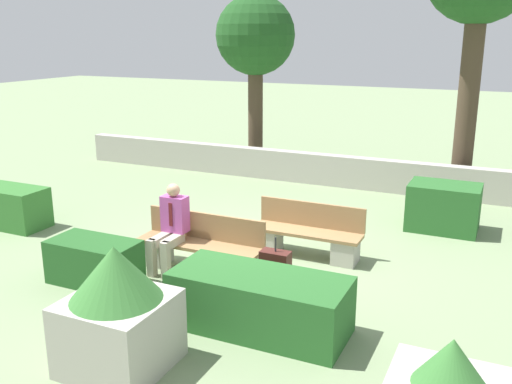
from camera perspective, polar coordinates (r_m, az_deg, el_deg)
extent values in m
plane|color=gray|center=(9.11, -0.60, -6.33)|extent=(60.00, 60.00, 0.00)
cube|color=#ADA89E|center=(13.21, 8.20, 2.11)|extent=(13.77, 0.30, 0.71)
cube|color=#937047|center=(8.42, -5.80, -5.34)|extent=(1.94, 0.44, 0.05)
cube|color=#937047|center=(8.54, -5.02, -3.41)|extent=(1.94, 0.04, 0.40)
cube|color=#ADA89E|center=(8.88, -9.90, -5.85)|extent=(0.36, 0.40, 0.38)
cube|color=#ADA89E|center=(8.18, -1.26, -7.54)|extent=(0.36, 0.40, 0.38)
cube|color=#937047|center=(8.95, 5.04, -4.05)|extent=(1.74, 0.44, 0.05)
cube|color=#937047|center=(9.09, 5.60, -2.24)|extent=(1.74, 0.04, 0.40)
cube|color=#ADA89E|center=(9.24, 1.26, -4.75)|extent=(0.36, 0.40, 0.38)
cube|color=#ADA89E|center=(8.84, 8.93, -5.90)|extent=(0.36, 0.40, 0.38)
cube|color=#B2A893|center=(8.48, -9.47, -4.68)|extent=(0.14, 0.46, 0.13)
cube|color=#B2A893|center=(8.38, -8.33, -4.89)|extent=(0.14, 0.46, 0.13)
cube|color=#B2A893|center=(8.40, -10.40, -6.50)|extent=(0.11, 0.11, 0.56)
cube|color=#B2A893|center=(8.27, -9.03, -6.79)|extent=(0.11, 0.11, 0.56)
cube|color=#B74C9E|center=(8.51, -8.11, -2.17)|extent=(0.38, 0.22, 0.54)
sphere|color=tan|center=(8.39, -8.28, 0.19)|extent=(0.19, 0.19, 0.19)
cube|color=maroon|center=(8.41, -8.54, -2.25)|extent=(0.06, 0.01, 0.35)
cube|color=#286028|center=(10.66, 18.24, -1.45)|extent=(1.21, 0.84, 0.84)
cube|color=#286028|center=(6.83, 0.35, -10.97)|extent=(2.09, 0.90, 0.69)
cube|color=#33702D|center=(11.37, -23.86, -1.26)|extent=(1.67, 0.69, 0.73)
cube|color=#235623|center=(8.36, -15.85, -6.72)|extent=(1.26, 0.67, 0.62)
cube|color=#ADA89E|center=(6.27, -13.52, -13.54)|extent=(1.02, 1.02, 0.78)
cone|color=#387533|center=(5.98, -13.93, -7.86)|extent=(0.95, 0.95, 0.57)
cone|color=#387533|center=(4.90, 18.99, -15.84)|extent=(0.60, 0.60, 0.41)
cube|color=#471E19|center=(7.70, 1.94, -8.08)|extent=(0.40, 0.21, 0.61)
cylinder|color=#333338|center=(7.55, 1.97, -5.25)|extent=(0.02, 0.02, 0.20)
cylinder|color=#473828|center=(14.92, -0.06, 7.91)|extent=(0.38, 0.38, 2.81)
sphere|color=#1E4C1E|center=(14.79, -0.06, 15.43)|extent=(2.00, 2.00, 2.00)
cylinder|color=#473828|center=(13.09, 20.43, 8.67)|extent=(0.44, 0.44, 4.08)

